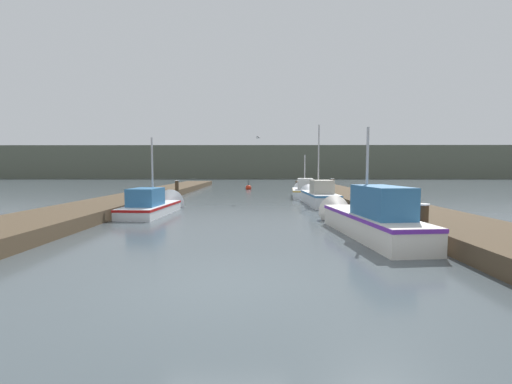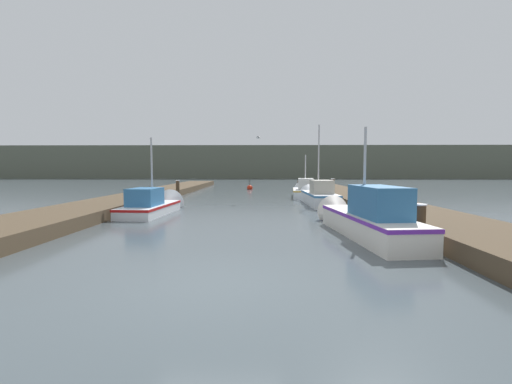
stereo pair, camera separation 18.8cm
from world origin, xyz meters
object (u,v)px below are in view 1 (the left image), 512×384
(fishing_boat_1, at_px, (155,205))
(mooring_piling_2, at_px, (332,189))
(mooring_piling_1, at_px, (177,189))
(mooring_piling_0, at_px, (422,222))
(channel_buoy, at_px, (248,188))
(fishing_boat_2, at_px, (317,196))
(mooring_piling_3, at_px, (319,188))
(fishing_boat_0, at_px, (366,217))
(seagull_lead, at_px, (258,138))
(fishing_boat_3, at_px, (304,191))

(fishing_boat_1, distance_m, mooring_piling_2, 11.34)
(mooring_piling_1, bearing_deg, mooring_piling_0, -54.47)
(fishing_boat_1, distance_m, channel_buoy, 17.54)
(fishing_boat_2, xyz_separation_m, mooring_piling_3, (1.14, 6.02, 0.07))
(fishing_boat_1, bearing_deg, mooring_piling_2, 37.18)
(fishing_boat_0, height_order, channel_buoy, fishing_boat_0)
(seagull_lead, bearing_deg, fishing_boat_2, 67.24)
(fishing_boat_2, bearing_deg, mooring_piling_3, 77.48)
(mooring_piling_2, relative_size, channel_buoy, 1.32)
(fishing_boat_3, distance_m, channel_buoy, 9.06)
(fishing_boat_0, bearing_deg, mooring_piling_1, 118.04)
(mooring_piling_2, xyz_separation_m, mooring_piling_3, (-0.17, 3.89, -0.15))
(fishing_boat_0, xyz_separation_m, fishing_boat_3, (-0.06, 14.07, -0.14))
(fishing_boat_0, height_order, mooring_piling_2, fishing_boat_0)
(fishing_boat_0, xyz_separation_m, seagull_lead, (-3.38, 11.26, 3.43))
(channel_buoy, bearing_deg, mooring_piling_2, -62.30)
(seagull_lead, bearing_deg, fishing_boat_1, -26.89)
(channel_buoy, relative_size, seagull_lead, 1.87)
(mooring_piling_2, distance_m, seagull_lead, 5.75)
(fishing_boat_1, bearing_deg, channel_buoy, 81.03)
(fishing_boat_0, height_order, mooring_piling_0, fishing_boat_0)
(fishing_boat_1, height_order, channel_buoy, fishing_boat_1)
(fishing_boat_1, bearing_deg, seagull_lead, 56.84)
(fishing_boat_2, xyz_separation_m, channel_buoy, (-4.36, 12.96, -0.31))
(mooring_piling_0, xyz_separation_m, mooring_piling_3, (-0.09, 16.08, 0.01))
(fishing_boat_2, xyz_separation_m, mooring_piling_1, (-9.17, 4.50, 0.13))
(fishing_boat_2, distance_m, channel_buoy, 13.68)
(fishing_boat_3, distance_m, mooring_piling_2, 3.18)
(fishing_boat_3, bearing_deg, fishing_boat_2, -83.93)
(fishing_boat_1, xyz_separation_m, fishing_boat_2, (8.10, 4.18, 0.09))
(mooring_piling_0, bearing_deg, fishing_boat_2, 96.97)
(mooring_piling_1, distance_m, mooring_piling_3, 10.42)
(mooring_piling_3, bearing_deg, fishing_boat_3, -139.57)
(fishing_boat_2, height_order, channel_buoy, fishing_boat_2)
(fishing_boat_2, bearing_deg, seagull_lead, 145.88)
(fishing_boat_2, relative_size, seagull_lead, 10.27)
(fishing_boat_1, xyz_separation_m, seagull_lead, (4.69, 6.34, 3.59))
(mooring_piling_1, xyz_separation_m, seagull_lead, (5.76, -2.34, 3.37))
(fishing_boat_3, bearing_deg, fishing_boat_0, -84.73)
(mooring_piling_1, distance_m, seagull_lead, 7.07)
(mooring_piling_0, xyz_separation_m, mooring_piling_1, (-10.40, 14.56, 0.06))
(mooring_piling_1, relative_size, mooring_piling_2, 0.86)
(mooring_piling_3, distance_m, seagull_lead, 6.88)
(fishing_boat_2, relative_size, mooring_piling_2, 4.17)
(fishing_boat_0, xyz_separation_m, mooring_piling_1, (-9.14, 13.60, 0.06))
(mooring_piling_2, bearing_deg, fishing_boat_2, -121.64)
(fishing_boat_1, height_order, mooring_piling_1, fishing_boat_1)
(fishing_boat_3, distance_m, mooring_piling_1, 9.09)
(mooring_piling_2, relative_size, mooring_piling_3, 1.28)
(channel_buoy, bearing_deg, mooring_piling_1, -119.59)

